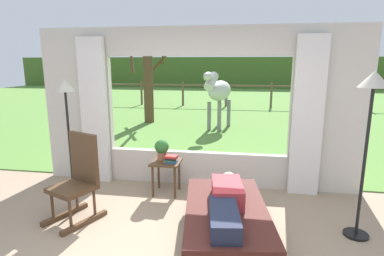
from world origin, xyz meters
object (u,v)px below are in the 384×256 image
Objects in this scene: potted_plant at (162,148)px; horse at (219,91)px; recliner_sofa at (226,223)px; floor_lamp_left at (66,102)px; floor_lamp_right at (371,105)px; side_table at (166,167)px; pasture_tree at (149,83)px; reclining_person at (226,200)px; book_stack at (171,159)px; rocking_chair at (78,178)px.

horse reaches higher than potted_plant.
horse is at bearing 87.87° from recliner_sofa.
recliner_sofa is 1.02× the size of floor_lamp_left.
floor_lamp_right is 1.06× the size of horse.
horse is (0.43, 4.83, 0.73)m from side_table.
floor_lamp_right reaches higher than side_table.
pasture_tree is (-0.50, 5.78, -0.10)m from floor_lamp_left.
reclining_person is at bearing -165.31° from floor_lamp_right.
potted_plant is at bearing 11.90° from floor_lamp_left.
horse is (0.34, 4.89, 0.58)m from book_stack.
reclining_person is at bearing -52.83° from book_stack.
rocking_chair is (-1.91, 0.25, 0.33)m from recliner_sofa.
rocking_chair is 1.35m from book_stack.
floor_lamp_right reaches higher than book_stack.
floor_lamp_left is at bearing 171.16° from floor_lamp_right.
horse reaches higher than reclining_person.
reclining_person is at bearing -22.60° from floor_lamp_left.
horse is at bearing 83.93° from potted_plant.
floor_lamp_left is (-0.52, 0.71, 0.88)m from rocking_chair.
pasture_tree is (-2.03, 5.61, 0.75)m from book_stack.
reclining_person is 1.93m from rocking_chair.
pasture_tree reaches higher than potted_plant.
book_stack is (1.02, 0.88, 0.03)m from rocking_chair.
potted_plant is at bearing 145.00° from book_stack.
rocking_chair reaches higher than reclining_person.
horse reaches higher than rocking_chair.
pasture_tree reaches higher than horse.
floor_lamp_left is at bearing -173.80° from book_stack.
recliner_sofa is 2.87m from floor_lamp_left.
book_stack is at bearing -35.00° from potted_plant.
horse is (1.87, 5.06, -0.27)m from floor_lamp_left.
side_table is at bearing 122.24° from recliner_sofa.
rocking_chair reaches higher than potted_plant.
floor_lamp_right reaches higher than recliner_sofa.
side_table is at bearing 121.08° from reclining_person.
floor_lamp_left is 0.97× the size of horse.
rocking_chair is at bearing 165.22° from recliner_sofa.
potted_plant is (-1.06, 1.30, 0.18)m from reclining_person.
floor_lamp_left is (-1.44, -0.23, 1.00)m from side_table.
rocking_chair is at bearing -130.17° from potted_plant.
floor_lamp_right is (1.51, 0.40, 1.03)m from reclining_person.
pasture_tree is at bearing 108.72° from potted_plant.
side_table is at bearing 161.41° from floor_lamp_right.
reclining_person is 2.78m from floor_lamp_left.
side_table is 4.90m from horse.
book_stack is 0.11× the size of floor_lamp_left.
side_table is at bearing 8.95° from floor_lamp_left.
side_table is at bearing -36.87° from potted_plant.
rocking_chair reaches higher than recliner_sofa.
recliner_sofa is 1.71m from potted_plant.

